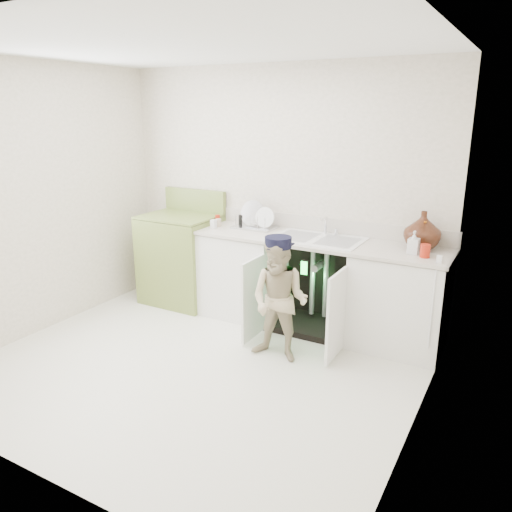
% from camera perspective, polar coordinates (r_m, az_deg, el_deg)
% --- Properties ---
extents(ground, '(3.50, 3.50, 0.00)m').
position_cam_1_polar(ground, '(4.29, -6.83, -12.48)').
color(ground, silver).
rests_on(ground, ground).
extents(room_shell, '(6.00, 5.50, 1.26)m').
position_cam_1_polar(room_shell, '(3.85, -7.46, 4.06)').
color(room_shell, silver).
rests_on(room_shell, ground).
extents(counter_run, '(2.44, 1.02, 1.23)m').
position_cam_1_polar(counter_run, '(4.81, 7.16, -3.01)').
color(counter_run, white).
rests_on(counter_run, ground).
extents(avocado_stove, '(0.78, 0.65, 1.22)m').
position_cam_1_polar(avocado_stove, '(5.55, -8.46, -0.15)').
color(avocado_stove, olive).
rests_on(avocado_stove, ground).
extents(repair_worker, '(0.53, 0.59, 1.07)m').
position_cam_1_polar(repair_worker, '(4.18, 2.71, -5.00)').
color(repair_worker, '#BFB089').
rests_on(repair_worker, ground).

